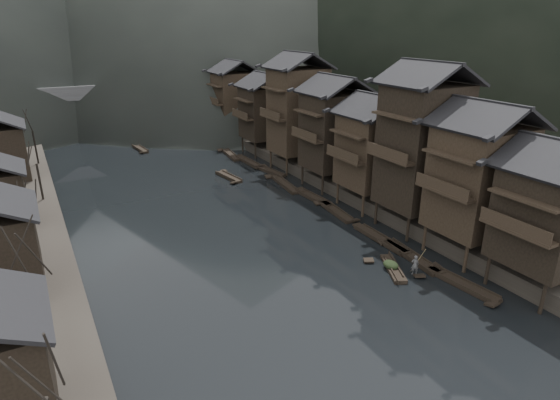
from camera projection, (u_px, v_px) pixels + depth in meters
water at (303, 297)px, 36.74m from camera, size 300.00×300.00×0.00m
right_bank at (353, 135)px, 84.92m from camera, size 40.00×200.00×1.80m
stilt_houses at (342, 119)px, 57.09m from camera, size 9.00×67.60×17.09m
bare_trees at (39, 206)px, 37.34m from camera, size 3.92×61.02×7.84m
moored_sampans at (288, 185)px, 61.33m from camera, size 3.29×65.40×0.47m
midriver_boats at (180, 161)px, 71.77m from camera, size 8.85×27.63×0.45m
stone_bridge at (116, 102)px, 93.87m from camera, size 40.00×6.00×9.00m
hero_sampan at (393, 268)px, 40.60m from camera, size 3.11×5.14×0.44m
cargo_heap at (391, 261)px, 40.52m from camera, size 1.16×1.52×0.70m
boatman at (415, 262)px, 39.20m from camera, size 0.78×0.70×1.78m
bamboo_pole at (420, 233)px, 38.35m from camera, size 0.64×2.11×3.51m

